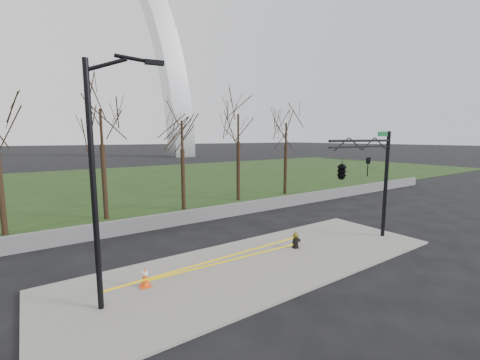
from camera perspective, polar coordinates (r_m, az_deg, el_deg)
ground at (r=14.61m, az=4.18°, el=-15.04°), size 500.00×500.00×0.00m
sidewalk at (r=14.59m, az=4.18°, el=-14.86°), size 18.00×6.00×0.10m
grass_strip at (r=41.69m, az=-22.77°, el=-0.57°), size 120.00×40.00×0.06m
guardrail at (r=20.96m, az=-9.82°, el=-6.72°), size 60.00×0.30×0.90m
gateway_arch at (r=89.94m, az=-30.68°, el=24.13°), size 66.00×6.00×65.00m
tree_row at (r=22.91m, az=-23.67°, el=3.32°), size 37.84×4.00×8.27m
fire_hydrant at (r=16.33m, az=10.17°, el=-10.83°), size 0.51×0.34×0.84m
traffic_cone at (r=12.73m, az=-17.01°, el=-16.62°), size 0.43×0.43×0.75m
street_light at (r=10.65m, az=-24.20°, el=1.87°), size 2.37×0.61×8.21m
traffic_signal_mast at (r=16.34m, az=19.74°, el=2.01°), size 5.10×2.49×6.00m
caution_tape at (r=13.76m, az=-2.79°, el=-14.31°), size 9.29×0.66×0.43m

